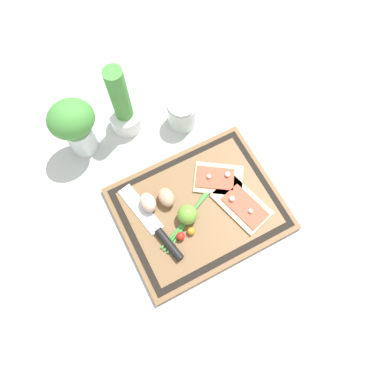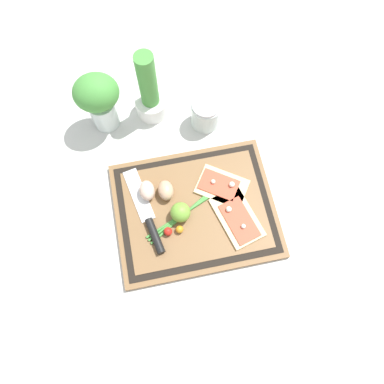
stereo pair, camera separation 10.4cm
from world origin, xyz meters
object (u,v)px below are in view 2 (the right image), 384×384
at_px(knife, 150,224).
at_px(cherry_tomato_red, 168,231).
at_px(herb_glass, 98,99).
at_px(pizza_slice_far, 221,186).
at_px(egg_pink, 147,191).
at_px(lime, 180,212).
at_px(egg_brown, 166,190).
at_px(herb_pot, 150,95).
at_px(cherry_tomato_yellow, 180,229).
at_px(pizza_slice_near, 237,218).
at_px(sauce_jar, 206,115).

height_order(knife, cherry_tomato_red, cherry_tomato_red).
bearing_deg(cherry_tomato_red, herb_glass, 107.44).
distance_m(pizza_slice_far, egg_pink, 0.21).
bearing_deg(lime, pizza_slice_far, 25.18).
xyz_separation_m(egg_pink, herb_glass, (-0.09, 0.27, 0.08)).
bearing_deg(cherry_tomato_red, egg_brown, 82.48).
distance_m(knife, herb_pot, 0.38).
height_order(egg_brown, cherry_tomato_red, egg_brown).
distance_m(lime, cherry_tomato_yellow, 0.05).
bearing_deg(egg_brown, lime, -69.25).
height_order(pizza_slice_far, knife, pizza_slice_far).
xyz_separation_m(egg_brown, herb_glass, (-0.14, 0.28, 0.08)).
xyz_separation_m(egg_pink, cherry_tomato_yellow, (0.07, -0.12, -0.01)).
relative_size(egg_brown, lime, 1.06).
xyz_separation_m(pizza_slice_near, cherry_tomato_red, (-0.19, -0.00, 0.01)).
height_order(knife, sauce_jar, sauce_jar).
relative_size(egg_brown, sauce_jar, 0.62).
relative_size(herb_pot, herb_glass, 1.22).
xyz_separation_m(knife, herb_glass, (-0.08, 0.36, 0.09)).
bearing_deg(knife, herb_pot, 80.01).
xyz_separation_m(pizza_slice_far, cherry_tomato_yellow, (-0.14, -0.10, 0.01)).
bearing_deg(cherry_tomato_red, cherry_tomato_yellow, -0.52).
bearing_deg(pizza_slice_far, egg_brown, 175.68).
bearing_deg(egg_pink, sauce_jar, 44.44).
xyz_separation_m(lime, cherry_tomato_red, (-0.04, -0.04, -0.02)).
bearing_deg(knife, egg_brown, 54.37).
bearing_deg(lime, herb_pot, 93.40).
height_order(egg_pink, cherry_tomato_yellow, egg_pink).
distance_m(pizza_slice_near, knife, 0.24).
distance_m(knife, sauce_jar, 0.37).
relative_size(egg_brown, cherry_tomato_yellow, 2.75).
bearing_deg(sauce_jar, egg_brown, -126.40).
relative_size(egg_pink, lime, 1.06).
xyz_separation_m(cherry_tomato_yellow, herb_glass, (-0.15, 0.39, 0.09)).
height_order(pizza_slice_far, herb_pot, herb_pot).
height_order(egg_brown, egg_pink, same).
xyz_separation_m(knife, herb_pot, (0.06, 0.37, 0.06)).
distance_m(egg_pink, cherry_tomato_red, 0.13).
xyz_separation_m(pizza_slice_far, sauce_jar, (0.00, 0.23, 0.02)).
relative_size(knife, egg_pink, 4.51).
relative_size(pizza_slice_far, lime, 3.03).
bearing_deg(knife, lime, 6.24).
height_order(egg_pink, sauce_jar, sauce_jar).
xyz_separation_m(knife, egg_brown, (0.06, 0.08, 0.01)).
bearing_deg(knife, cherry_tomato_yellow, -23.10).
xyz_separation_m(egg_brown, cherry_tomato_yellow, (0.02, -0.11, -0.01)).
height_order(pizza_slice_far, egg_pink, egg_pink).
distance_m(pizza_slice_near, sauce_jar, 0.33).
relative_size(lime, herb_pot, 0.22).
xyz_separation_m(cherry_tomato_red, herb_pot, (0.02, 0.40, 0.06)).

